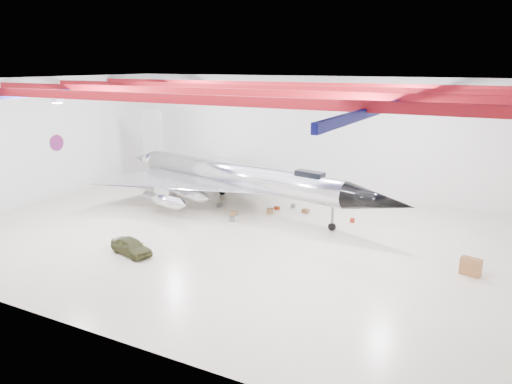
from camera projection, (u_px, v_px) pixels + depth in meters
The scene contains 17 objects.
floor at pixel (231, 234), 36.67m from camera, with size 40.00×40.00×0.00m, color beige.
wall_back at pixel (310, 134), 48.12m from camera, with size 40.00×40.00×0.00m, color silver.
wall_left at pixel (38, 140), 44.37m from camera, with size 30.00×30.00×0.00m, color silver.
ceiling at pixel (230, 81), 33.91m from camera, with size 40.00×40.00×0.00m, color #0A0F38.
ceiling_structure at pixel (230, 91), 34.08m from camera, with size 39.50×29.50×1.08m.
wall_roundel at pixel (57, 143), 46.18m from camera, with size 1.50×1.50×0.10m, color #B21414.
jet_aircraft at pixel (237, 179), 42.41m from camera, with size 28.92×19.38×7.93m.
jeep at pixel (131, 246), 32.55m from camera, with size 1.33×3.32×1.13m, color #3C3E1F.
desk at pixel (471, 267), 29.39m from camera, with size 1.15×0.58×1.06m, color brown.
crate_ply at pixel (233, 213), 41.08m from camera, with size 0.50×0.40×0.35m, color olive.
toolbox_red at pixel (277, 208), 42.70m from camera, with size 0.39×0.31×0.27m, color maroon.
engine_drum at pixel (232, 219), 39.41m from camera, with size 0.43×0.43×0.39m, color #59595B.
parts_bin at pixel (306, 211), 41.66m from camera, with size 0.52×0.42×0.37m, color olive.
crate_small at pixel (219, 205), 43.43m from camera, with size 0.42×0.33×0.29m, color #59595B.
tool_chest at pixel (352, 220), 39.24m from camera, with size 0.38×0.38×0.34m, color maroon.
oil_barrel at pixel (270, 211), 41.66m from camera, with size 0.57×0.45×0.40m, color olive.
spares_box at pixel (293, 206), 43.22m from camera, with size 0.37×0.37×0.33m, color #59595B.
Camera 1 is at (17.88, -29.83, 12.17)m, focal length 35.00 mm.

